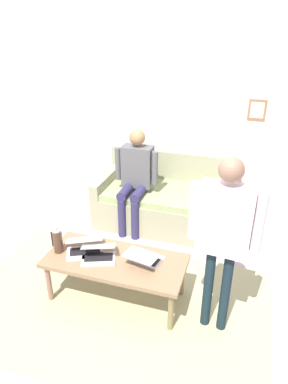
# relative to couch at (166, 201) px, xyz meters

# --- Properties ---
(ground_plane) EXTENTS (7.68, 7.68, 0.00)m
(ground_plane) POSITION_rel_couch_xyz_m (0.03, 1.54, -0.31)
(ground_plane) COLOR #B7A3A3
(area_rug) EXTENTS (2.89, 1.82, 0.01)m
(area_rug) POSITION_rel_couch_xyz_m (0.10, 1.62, -0.30)
(area_rug) COLOR tan
(area_rug) RESTS_ON ground_plane
(back_wall) EXTENTS (7.04, 0.11, 2.70)m
(back_wall) POSITION_rel_couch_xyz_m (0.03, -0.66, 1.04)
(back_wall) COLOR silver
(back_wall) RESTS_ON ground_plane
(couch) EXTENTS (1.73, 0.91, 0.88)m
(couch) POSITION_rel_couch_xyz_m (0.00, 0.00, 0.00)
(couch) COLOR #9B9B7C
(couch) RESTS_ON ground_plane
(coffee_table) EXTENTS (1.31, 0.58, 0.45)m
(coffee_table) POSITION_rel_couch_xyz_m (0.10, 1.52, 0.10)
(coffee_table) COLOR #886C4D
(coffee_table) RESTS_ON ground_plane
(laptop_left) EXTENTS (0.35, 0.37, 0.12)m
(laptop_left) POSITION_rel_couch_xyz_m (-0.17, 1.47, 0.19)
(laptop_left) COLOR silver
(laptop_left) RESTS_ON coffee_table
(laptop_center) EXTENTS (0.38, 0.36, 0.14)m
(laptop_center) POSITION_rel_couch_xyz_m (0.25, 1.55, 0.18)
(laptop_center) COLOR silver
(laptop_center) RESTS_ON coffee_table
(laptop_right) EXTENTS (0.43, 0.40, 0.15)m
(laptop_right) POSITION_rel_couch_xyz_m (0.42, 1.50, 0.18)
(laptop_right) COLOR silver
(laptop_right) RESTS_ON coffee_table
(french_press) EXTENTS (0.11, 0.09, 0.28)m
(french_press) POSITION_rel_couch_xyz_m (0.66, 1.57, 0.27)
(french_press) COLOR #4C3323
(french_press) RESTS_ON coffee_table
(person_standing) EXTENTS (0.56, 0.21, 1.58)m
(person_standing) POSITION_rel_couch_xyz_m (-0.84, 1.60, 0.71)
(person_standing) COLOR #15262F
(person_standing) RESTS_ON ground_plane
(person_seated) EXTENTS (0.55, 0.51, 1.28)m
(person_seated) POSITION_rel_couch_xyz_m (0.34, 0.23, 0.42)
(person_seated) COLOR #2E2A53
(person_seated) RESTS_ON ground_plane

